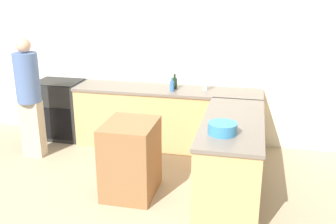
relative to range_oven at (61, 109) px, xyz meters
The scene contains 11 objects.
ground_plane 2.73m from the range_oven, 49.30° to the right, with size 14.00×14.00×0.00m, color tan.
wall_back 2.00m from the range_oven, 10.42° to the left, with size 8.00×0.06×2.70m.
counter_back 1.76m from the range_oven, ahead, with size 2.76×0.65×0.91m.
counter_peninsula 3.04m from the range_oven, 23.49° to the right, with size 0.69×1.81×0.91m.
range_oven is the anchor object (origin of this frame).
island_table 2.22m from the range_oven, 41.90° to the right, with size 0.58×0.69×0.88m.
mixing_bowl 3.21m from the range_oven, 31.38° to the right, with size 0.30×0.30×0.12m.
water_bottle_blue 1.93m from the range_oven, ahead, with size 0.06×0.06×0.20m.
vinegar_bottle_clear 2.38m from the range_oven, ahead, with size 0.06×0.06×0.29m.
wine_bottle_dark 1.94m from the range_oven, ahead, with size 0.07×0.07×0.22m.
person_by_range 0.90m from the range_oven, 92.89° to the right, with size 0.33×0.33×1.69m.
Camera 1 is at (1.23, -3.41, 2.39)m, focal length 42.00 mm.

